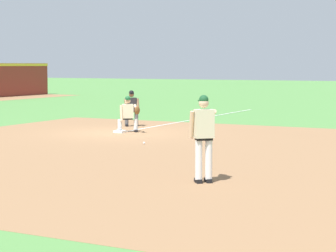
{
  "coord_description": "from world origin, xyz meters",
  "views": [
    {
      "loc": [
        -20.43,
        -12.46,
        2.49
      ],
      "look_at": [
        -5.57,
        -4.83,
        0.92
      ],
      "focal_mm": 70.0,
      "sensor_mm": 36.0,
      "label": 1
    }
  ],
  "objects_px": {
    "first_base_bag": "(120,132)",
    "umpire": "(131,107)",
    "first_baseman": "(129,113)",
    "baseball": "(144,143)",
    "pitcher": "(204,133)"
  },
  "relations": [
    {
      "from": "first_base_bag",
      "to": "umpire",
      "type": "relative_size",
      "value": 0.26
    },
    {
      "from": "umpire",
      "to": "baseball",
      "type": "bearing_deg",
      "value": -145.95
    },
    {
      "from": "pitcher",
      "to": "first_baseman",
      "type": "relative_size",
      "value": 1.39
    },
    {
      "from": "first_base_bag",
      "to": "baseball",
      "type": "relative_size",
      "value": 5.14
    },
    {
      "from": "pitcher",
      "to": "first_base_bag",
      "type": "bearing_deg",
      "value": 41.03
    },
    {
      "from": "first_base_bag",
      "to": "baseball",
      "type": "bearing_deg",
      "value": -136.75
    },
    {
      "from": "first_baseman",
      "to": "umpire",
      "type": "height_order",
      "value": "umpire"
    },
    {
      "from": "first_base_bag",
      "to": "pitcher",
      "type": "height_order",
      "value": "pitcher"
    },
    {
      "from": "first_base_bag",
      "to": "umpire",
      "type": "xyz_separation_m",
      "value": [
        2.36,
        0.9,
        0.75
      ]
    },
    {
      "from": "first_base_bag",
      "to": "pitcher",
      "type": "distance_m",
      "value": 10.54
    },
    {
      "from": "baseball",
      "to": "first_baseman",
      "type": "distance_m",
      "value": 3.74
    },
    {
      "from": "first_base_bag",
      "to": "first_baseman",
      "type": "xyz_separation_m",
      "value": [
        0.25,
        -0.21,
        0.69
      ]
    },
    {
      "from": "pitcher",
      "to": "umpire",
      "type": "relative_size",
      "value": 1.27
    },
    {
      "from": "first_base_bag",
      "to": "first_baseman",
      "type": "distance_m",
      "value": 0.76
    },
    {
      "from": "baseball",
      "to": "umpire",
      "type": "height_order",
      "value": "umpire"
    }
  ]
}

